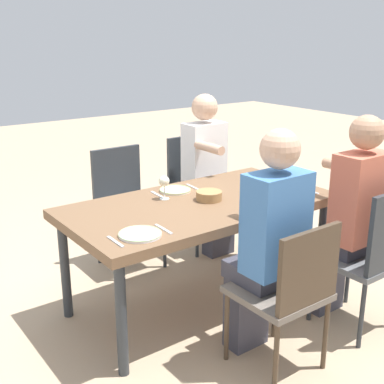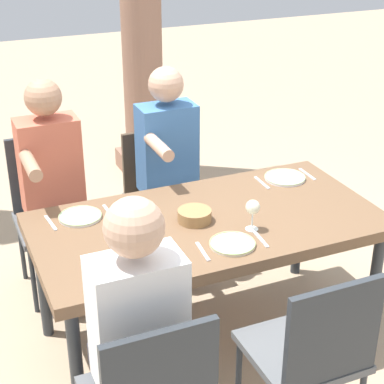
{
  "view_description": "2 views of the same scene",
  "coord_description": "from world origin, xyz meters",
  "px_view_note": "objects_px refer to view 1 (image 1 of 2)",
  "views": [
    {
      "loc": [
        1.88,
        2.46,
        1.76
      ],
      "look_at": [
        0.02,
        -0.05,
        0.79
      ],
      "focal_mm": 47.06,
      "sensor_mm": 36.0,
      "label": 1
    },
    {
      "loc": [
        -1.19,
        -2.57,
        2.25
      ],
      "look_at": [
        -0.05,
        0.07,
        0.86
      ],
      "focal_mm": 59.71,
      "sensor_mm": 36.0,
      "label": 2
    }
  ],
  "objects_px": {
    "chair_west_north": "(371,252)",
    "wine_glass_1": "(164,182)",
    "plate_2": "(140,234)",
    "diner_guest_third": "(209,169)",
    "plate_1": "(176,190)",
    "bread_basket": "(209,196)",
    "dining_table": "(200,211)",
    "chair_mid_north": "(289,288)",
    "chair_west_south": "(196,184)",
    "diner_woman_green": "(267,240)",
    "chair_mid_south": "(125,198)",
    "diner_man_white": "(350,214)",
    "plate_0": "(293,194)"
  },
  "relations": [
    {
      "from": "chair_mid_north",
      "to": "plate_2",
      "type": "relative_size",
      "value": 3.68
    },
    {
      "from": "bread_basket",
      "to": "diner_woman_green",
      "type": "bearing_deg",
      "value": 78.44
    },
    {
      "from": "chair_mid_north",
      "to": "wine_glass_1",
      "type": "distance_m",
      "value": 1.11
    },
    {
      "from": "diner_guest_third",
      "to": "bread_basket",
      "type": "relative_size",
      "value": 7.74
    },
    {
      "from": "plate_1",
      "to": "bread_basket",
      "type": "xyz_separation_m",
      "value": [
        -0.06,
        0.29,
        0.02
      ]
    },
    {
      "from": "chair_west_north",
      "to": "plate_1",
      "type": "bearing_deg",
      "value": -61.62
    },
    {
      "from": "plate_1",
      "to": "chair_west_south",
      "type": "bearing_deg",
      "value": -136.24
    },
    {
      "from": "chair_mid_south",
      "to": "plate_0",
      "type": "xyz_separation_m",
      "value": [
        -0.66,
        1.14,
        0.2
      ]
    },
    {
      "from": "wine_glass_1",
      "to": "chair_mid_south",
      "type": "bearing_deg",
      "value": -96.65
    },
    {
      "from": "chair_west_north",
      "to": "bread_basket",
      "type": "bearing_deg",
      "value": -57.06
    },
    {
      "from": "chair_mid_north",
      "to": "plate_2",
      "type": "xyz_separation_m",
      "value": [
        0.54,
        -0.59,
        0.24
      ]
    },
    {
      "from": "wine_glass_1",
      "to": "plate_2",
      "type": "bearing_deg",
      "value": 44.78
    },
    {
      "from": "chair_west_north",
      "to": "diner_man_white",
      "type": "distance_m",
      "value": 0.26
    },
    {
      "from": "diner_man_white",
      "to": "diner_guest_third",
      "type": "height_order",
      "value": "diner_man_white"
    },
    {
      "from": "chair_west_north",
      "to": "chair_west_south",
      "type": "relative_size",
      "value": 1.0
    },
    {
      "from": "diner_guest_third",
      "to": "wine_glass_1",
      "type": "distance_m",
      "value": 0.95
    },
    {
      "from": "diner_guest_third",
      "to": "wine_glass_1",
      "type": "bearing_deg",
      "value": 33.64
    },
    {
      "from": "chair_mid_north",
      "to": "dining_table",
      "type": "bearing_deg",
      "value": -94.92
    },
    {
      "from": "diner_man_white",
      "to": "chair_mid_south",
      "type": "bearing_deg",
      "value": -65.87
    },
    {
      "from": "plate_2",
      "to": "bread_basket",
      "type": "distance_m",
      "value": 0.73
    },
    {
      "from": "diner_man_white",
      "to": "bread_basket",
      "type": "relative_size",
      "value": 7.83
    },
    {
      "from": "dining_table",
      "to": "bread_basket",
      "type": "relative_size",
      "value": 10.31
    },
    {
      "from": "chair_west_north",
      "to": "diner_guest_third",
      "type": "height_order",
      "value": "diner_guest_third"
    },
    {
      "from": "diner_guest_third",
      "to": "chair_west_north",
      "type": "bearing_deg",
      "value": 90.11
    },
    {
      "from": "diner_woman_green",
      "to": "plate_2",
      "type": "distance_m",
      "value": 0.68
    },
    {
      "from": "chair_west_north",
      "to": "wine_glass_1",
      "type": "xyz_separation_m",
      "value": [
        0.78,
        -1.05,
        0.32
      ]
    },
    {
      "from": "chair_mid_north",
      "to": "bread_basket",
      "type": "distance_m",
      "value": 0.91
    },
    {
      "from": "plate_1",
      "to": "bread_basket",
      "type": "relative_size",
      "value": 1.29
    },
    {
      "from": "plate_2",
      "to": "diner_man_white",
      "type": "bearing_deg",
      "value": 161.1
    },
    {
      "from": "plate_2",
      "to": "plate_1",
      "type": "bearing_deg",
      "value": -138.03
    },
    {
      "from": "diner_woman_green",
      "to": "plate_1",
      "type": "height_order",
      "value": "diner_woman_green"
    },
    {
      "from": "chair_west_north",
      "to": "chair_mid_north",
      "type": "bearing_deg",
      "value": -0.59
    },
    {
      "from": "chair_mid_north",
      "to": "bread_basket",
      "type": "relative_size",
      "value": 5.09
    },
    {
      "from": "dining_table",
      "to": "plate_1",
      "type": "height_order",
      "value": "plate_1"
    },
    {
      "from": "chair_west_south",
      "to": "plate_1",
      "type": "bearing_deg",
      "value": 43.76
    },
    {
      "from": "plate_2",
      "to": "diner_guest_third",
      "type": "bearing_deg",
      "value": -141.83
    },
    {
      "from": "plate_2",
      "to": "chair_mid_north",
      "type": "bearing_deg",
      "value": 132.06
    },
    {
      "from": "dining_table",
      "to": "chair_mid_north",
      "type": "distance_m",
      "value": 0.89
    },
    {
      "from": "plate_1",
      "to": "diner_woman_green",
      "type": "bearing_deg",
      "value": 85.62
    },
    {
      "from": "chair_mid_north",
      "to": "chair_mid_south",
      "type": "xyz_separation_m",
      "value": [
        -0.0,
        -1.74,
        0.04
      ]
    },
    {
      "from": "dining_table",
      "to": "chair_mid_south",
      "type": "relative_size",
      "value": 1.89
    },
    {
      "from": "diner_woman_green",
      "to": "wine_glass_1",
      "type": "bearing_deg",
      "value": -84.49
    },
    {
      "from": "chair_mid_south",
      "to": "diner_woman_green",
      "type": "height_order",
      "value": "diner_woman_green"
    },
    {
      "from": "diner_guest_third",
      "to": "plate_1",
      "type": "height_order",
      "value": "diner_guest_third"
    },
    {
      "from": "chair_west_south",
      "to": "dining_table",
      "type": "bearing_deg",
      "value": 54.41
    },
    {
      "from": "plate_2",
      "to": "bread_basket",
      "type": "relative_size",
      "value": 1.38
    },
    {
      "from": "chair_mid_north",
      "to": "chair_west_north",
      "type": "bearing_deg",
      "value": 179.41
    },
    {
      "from": "wine_glass_1",
      "to": "bread_basket",
      "type": "xyz_separation_m",
      "value": [
        -0.22,
        0.19,
        -0.09
      ]
    },
    {
      "from": "bread_basket",
      "to": "dining_table",
      "type": "bearing_deg",
      "value": -11.49
    },
    {
      "from": "diner_man_white",
      "to": "plate_1",
      "type": "xyz_separation_m",
      "value": [
        0.63,
        -0.98,
        0.03
      ]
    }
  ]
}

